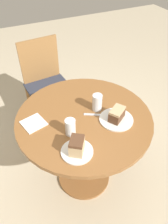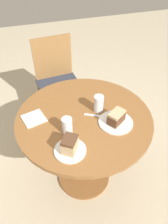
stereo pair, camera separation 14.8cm
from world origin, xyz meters
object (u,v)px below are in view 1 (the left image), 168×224
(plate_far, at_px, (77,152))
(cake_slice_near, at_px, (117,114))
(chair, at_px, (47,83))
(plate_near, at_px, (116,119))
(glass_lemonade, at_px, (97,103))
(cake_slice_far, at_px, (77,146))
(glass_water, at_px, (70,128))

(plate_far, xyz_separation_m, cake_slice_near, (0.35, 0.14, 0.05))
(chair, xyz_separation_m, plate_far, (-0.16, -1.17, 0.29))
(plate_near, height_order, glass_lemonade, glass_lemonade)
(cake_slice_far, bearing_deg, chair, 82.04)
(cake_slice_near, height_order, glass_lemonade, glass_lemonade)
(cake_slice_far, xyz_separation_m, glass_lemonade, (0.28, 0.29, -0.00))
(plate_far, height_order, cake_slice_far, cake_slice_far)
(plate_far, bearing_deg, cake_slice_far, 0.00)
(plate_near, relative_size, plate_far, 1.20)
(plate_far, xyz_separation_m, cake_slice_far, (0.00, 0.00, 0.05))
(chair, height_order, plate_near, chair)
(chair, distance_m, plate_near, 1.09)
(cake_slice_far, bearing_deg, glass_lemonade, 45.56)
(plate_near, xyz_separation_m, glass_water, (-0.33, 0.02, 0.05))
(plate_near, distance_m, glass_lemonade, 0.17)
(chair, relative_size, glass_lemonade, 7.25)
(cake_slice_near, relative_size, glass_water, 1.22)
(chair, height_order, glass_lemonade, chair)
(chair, distance_m, cake_slice_near, 1.10)
(glass_water, bearing_deg, chair, 82.17)
(chair, distance_m, plate_far, 1.21)
(chair, xyz_separation_m, glass_water, (-0.14, -1.01, 0.33))
(chair, relative_size, cake_slice_near, 6.53)
(glass_lemonade, bearing_deg, plate_near, -66.21)
(plate_near, xyz_separation_m, cake_slice_far, (-0.35, -0.14, 0.05))
(plate_near, xyz_separation_m, cake_slice_near, (0.00, -0.00, 0.05))
(chair, xyz_separation_m, cake_slice_far, (-0.16, -1.17, 0.34))
(chair, distance_m, glass_lemonade, 0.95)
(plate_near, distance_m, plate_far, 0.38)
(chair, bearing_deg, plate_near, -84.32)
(plate_near, bearing_deg, plate_far, -158.79)
(plate_near, height_order, cake_slice_near, cake_slice_near)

